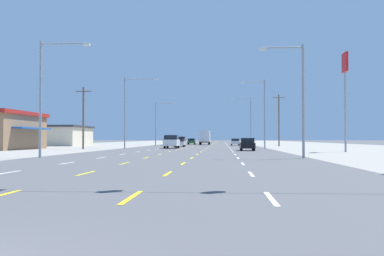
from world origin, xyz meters
The scene contains 23 objects.
ground_plane centered at (0.00, 66.00, 0.00)m, with size 572.00×572.00×0.00m, color #4C4C4F.
lot_apron_left centered at (-24.75, 66.00, 0.00)m, with size 28.00×440.00×0.01m, color gray.
lot_apron_right centered at (24.75, 66.00, 0.00)m, with size 28.00×440.00×0.01m, color gray.
lane_markings centered at (0.00, 104.50, 0.01)m, with size 10.64×227.60×0.01m.
signal_span_wire centered at (0.01, 10.68, 5.46)m, with size 25.09×0.53×9.28m.
hatchback_far_right_nearest centered at (7.10, 50.07, 0.78)m, with size 1.72×3.90×1.54m.
suv_inner_left_near centered at (-3.45, 61.91, 1.03)m, with size 1.98×4.90×1.98m.
sedan_inner_left_mid centered at (-3.37, 73.54, 0.76)m, with size 1.80×4.50×1.46m.
suv_far_left_midfar centered at (-7.01, 88.22, 1.03)m, with size 1.98×4.90×1.98m.
sedan_far_right_far centered at (6.84, 90.01, 0.76)m, with size 1.80×4.50×1.46m.
box_truck_center_turn_farther centered at (0.05, 99.15, 1.84)m, with size 2.40×7.20×3.23m.
sedan_inner_left_farthest centered at (-3.32, 103.77, 0.76)m, with size 1.80×4.50×1.46m.
suv_far_left_distant_a centered at (-7.23, 121.00, 1.03)m, with size 1.98×4.90×1.98m.
storefront_left_row_2 centered at (-28.68, 84.49, 2.05)m, with size 9.87×14.00×4.06m.
pole_sign_right_row_1 centered at (17.65, 45.92, 8.21)m, with size 0.24×1.85×10.98m.
streetlight_left_row_0 centered at (-9.73, 29.71, 5.33)m, with size 4.03×0.26×9.16m.
streetlight_right_row_0 centered at (9.82, 29.71, 4.97)m, with size 3.36×0.26×8.62m.
streetlight_left_row_1 centered at (-9.63, 59.97, 6.11)m, with size 4.98×0.26×10.45m.
streetlight_right_row_1 centered at (9.83, 59.97, 5.65)m, with size 3.55×0.26×9.89m.
streetlight_left_row_2 centered at (-9.66, 90.24, 5.41)m, with size 4.47×0.26×9.21m.
streetlight_right_row_2 centered at (9.70, 90.24, 5.89)m, with size 4.43×0.26×10.16m.
utility_pole_left_row_1 centered at (-15.13, 56.22, 4.50)m, with size 2.20×0.26×8.61m.
utility_pole_right_row_2 centered at (14.77, 80.54, 5.08)m, with size 2.20×0.26×9.78m.
Camera 1 is at (4.04, -4.14, 1.50)m, focal length 41.63 mm.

